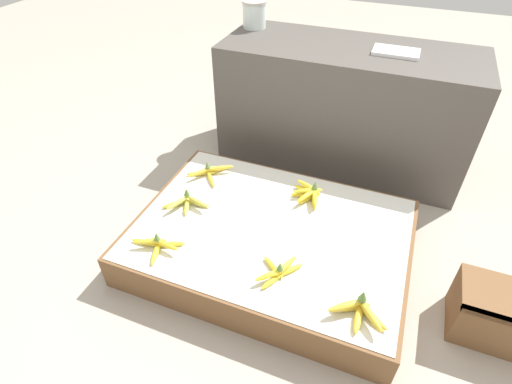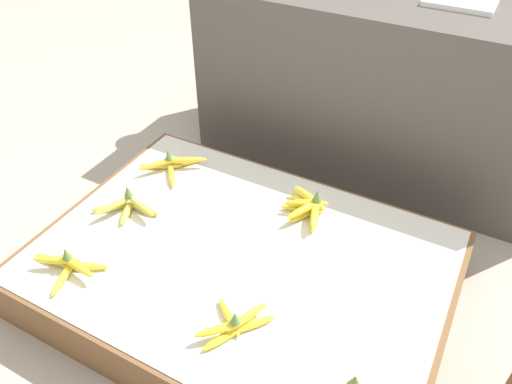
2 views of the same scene
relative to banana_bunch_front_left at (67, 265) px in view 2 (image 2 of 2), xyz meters
The scene contains 9 objects.
ground_plane 0.58m from the banana_bunch_front_left, 35.76° to the left, with size 10.00×10.00×0.00m, color #A89E8E.
display_platform 0.55m from the banana_bunch_front_left, 35.76° to the left, with size 1.30×0.94×0.19m.
back_vendor_table 1.42m from the banana_bunch_front_left, 66.98° to the left, with size 1.47×0.59×0.74m.
banana_bunch_front_left is the anchor object (origin of this frame).
banana_bunch_front_midright 0.56m from the banana_bunch_front_left, ahead, with size 0.19×0.21×0.09m.
banana_bunch_middle_left 0.30m from the banana_bunch_front_left, 92.68° to the left, with size 0.24×0.16×0.09m.
banana_bunch_back_left 0.58m from the banana_bunch_front_left, 92.43° to the left, with size 0.24×0.23×0.09m.
banana_bunch_back_midright 0.80m from the banana_bunch_front_left, 47.49° to the left, with size 0.17×0.19×0.10m.
foam_tray_white 1.60m from the banana_bunch_front_left, 58.65° to the left, with size 0.24×0.15×0.02m.
Camera 2 is at (0.57, -0.95, 1.35)m, focal length 35.00 mm.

